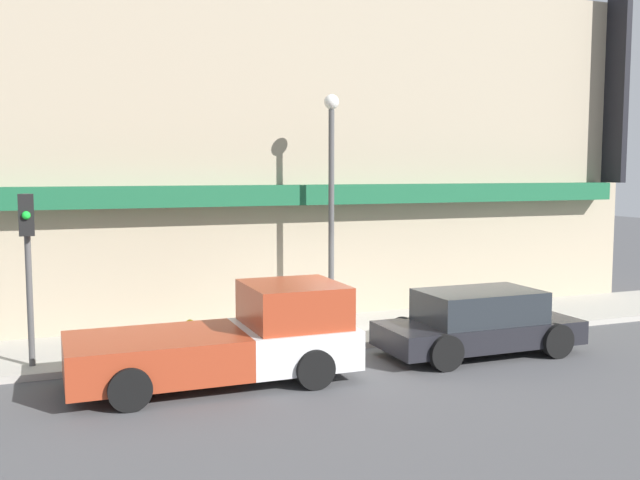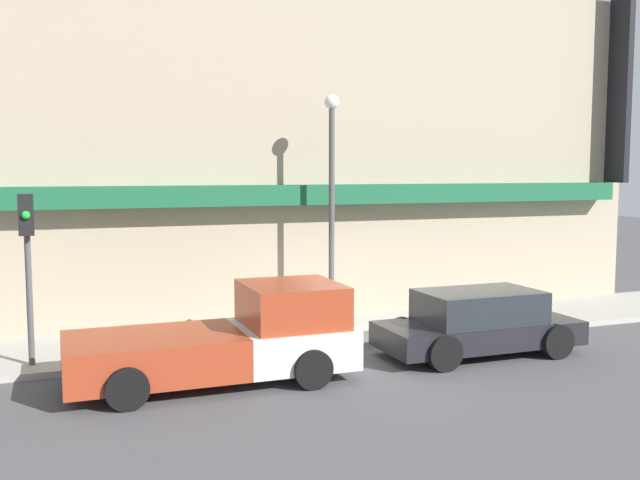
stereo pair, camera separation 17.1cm
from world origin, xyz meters
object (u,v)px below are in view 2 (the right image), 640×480
fire_hydrant (190,335)px  traffic_light (27,248)px  street_lamp (332,183)px  pickup_truck (231,339)px  parked_car (479,323)px

fire_hydrant → traffic_light: (-3.11, -0.11, 1.99)m
fire_hydrant → street_lamp: street_lamp is taller
pickup_truck → fire_hydrant: 2.06m
pickup_truck → traffic_light: bearing=153.5°
street_lamp → pickup_truck: bearing=-136.3°
fire_hydrant → street_lamp: 4.99m
pickup_truck → parked_car: (5.43, 0.00, -0.10)m
pickup_truck → traffic_light: (-3.54, 1.88, 1.68)m
pickup_truck → street_lamp: 5.33m
pickup_truck → street_lamp: (3.26, 3.11, 2.86)m
street_lamp → traffic_light: street_lamp is taller
street_lamp → fire_hydrant: bearing=-163.1°
fire_hydrant → traffic_light: bearing=-177.9°
pickup_truck → parked_car: size_ratio=1.20×
parked_car → fire_hydrant: (-5.85, 1.99, -0.21)m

